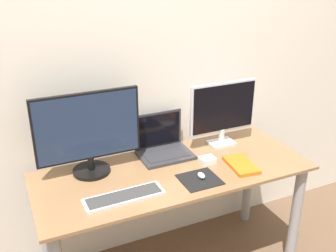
{
  "coord_description": "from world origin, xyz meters",
  "views": [
    {
      "loc": [
        -0.83,
        -1.44,
        1.85
      ],
      "look_at": [
        0.01,
        0.41,
        0.96
      ],
      "focal_mm": 42.0,
      "sensor_mm": 36.0,
      "label": 1
    }
  ],
  "objects": [
    {
      "name": "laptop",
      "position": [
        0.02,
        0.53,
        0.79
      ],
      "size": [
        0.31,
        0.24,
        0.24
      ],
      "color": "#333338",
      "rests_on": "desk"
    },
    {
      "name": "power_brick",
      "position": [
        0.22,
        0.31,
        0.74
      ],
      "size": [
        0.09,
        0.07,
        0.03
      ],
      "color": "white",
      "rests_on": "desk"
    },
    {
      "name": "keyboard",
      "position": [
        -0.35,
        0.16,
        0.74
      ],
      "size": [
        0.41,
        0.13,
        0.02
      ],
      "color": "silver",
      "rests_on": "desk"
    },
    {
      "name": "desk",
      "position": [
        0.0,
        0.31,
        0.57
      ],
      "size": [
        1.57,
        0.62,
        0.73
      ],
      "color": "olive",
      "rests_on": "ground_plane"
    },
    {
      "name": "wall_back",
      "position": [
        0.0,
        0.69,
        1.25
      ],
      "size": [
        7.0,
        0.05,
        2.5
      ],
      "color": "silver",
      "rests_on": "ground_plane"
    },
    {
      "name": "monitor_left",
      "position": [
        -0.43,
        0.48,
        0.97
      ],
      "size": [
        0.58,
        0.21,
        0.47
      ],
      "color": "black",
      "rests_on": "desk"
    },
    {
      "name": "book",
      "position": [
        0.37,
        0.19,
        0.74
      ],
      "size": [
        0.16,
        0.24,
        0.02
      ],
      "color": "orange",
      "rests_on": "desk"
    },
    {
      "name": "mousepad",
      "position": [
        0.08,
        0.16,
        0.73
      ],
      "size": [
        0.21,
        0.19,
        0.0
      ],
      "color": "black",
      "rests_on": "desk"
    },
    {
      "name": "monitor_right",
      "position": [
        0.42,
        0.48,
        0.96
      ],
      "size": [
        0.45,
        0.12,
        0.42
      ],
      "color": "silver",
      "rests_on": "desk"
    },
    {
      "name": "mouse",
      "position": [
        0.1,
        0.17,
        0.75
      ],
      "size": [
        0.04,
        0.06,
        0.03
      ],
      "color": "silver",
      "rests_on": "mousepad"
    }
  ]
}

